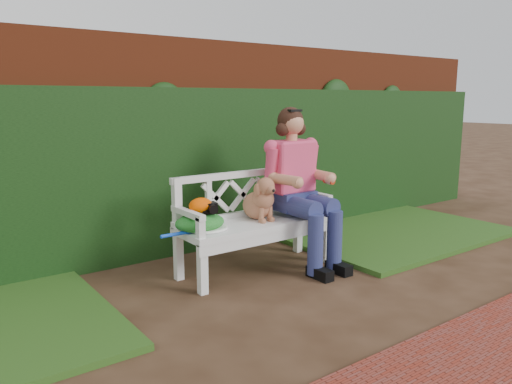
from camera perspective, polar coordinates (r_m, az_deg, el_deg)
ground at (r=4.02m, az=2.58°, el=-12.73°), size 60.00×60.00×0.00m
brick_wall at (r=5.32m, az=-10.29°, el=5.15°), size 10.00×0.30×2.20m
ivy_hedge at (r=5.16m, az=-9.13°, el=2.22°), size 10.00×0.18×1.70m
grass_right at (r=6.24m, az=14.70°, el=-4.28°), size 2.60×2.00×0.05m
garden_bench at (r=4.69m, az=0.00°, el=-6.14°), size 1.62×0.71×0.48m
seated_woman at (r=4.82m, az=4.43°, el=0.82°), size 0.88×1.02×1.55m
dog at (r=4.62m, az=0.35°, el=-0.66°), size 0.38×0.44×0.42m
tennis_racket at (r=4.29m, az=-5.76°, el=-4.22°), size 0.69×0.39×0.03m
green_bag at (r=4.29m, az=-6.44°, el=-3.43°), size 0.49×0.40×0.15m
camera_item at (r=4.28m, az=-5.46°, el=-1.80°), size 0.15×0.13×0.09m
baseball_glove at (r=4.26m, az=-6.34°, el=-1.54°), size 0.23×0.19×0.13m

